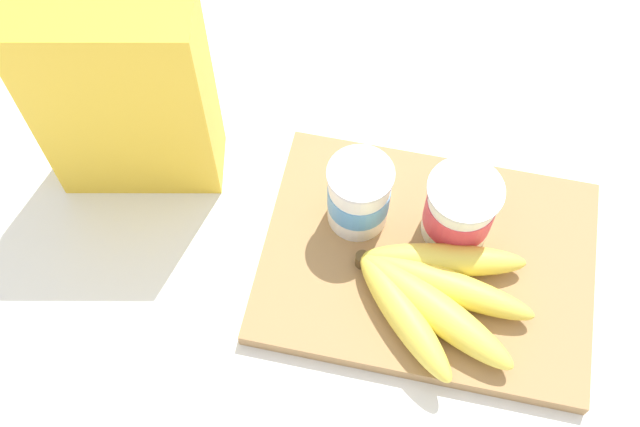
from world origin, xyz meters
The scene contains 6 objects.
ground_plane centered at (0.00, 0.00, 0.00)m, with size 2.40×2.40×0.00m, color white.
cutting_board centered at (0.00, 0.00, 0.01)m, with size 0.34×0.25×0.02m, color #A37A4C.
cereal_box centered at (-0.33, 0.06, 0.12)m, with size 0.17×0.07×0.25m, color yellow.
yogurt_cup_front centered at (-0.08, 0.03, 0.06)m, with size 0.07×0.07×0.09m.
yogurt_cup_back centered at (0.02, 0.04, 0.06)m, with size 0.08×0.08×0.08m.
banana_bunch centered at (0.01, -0.05, 0.04)m, with size 0.19×0.16×0.04m.
Camera 1 is at (-0.04, -0.36, 0.73)m, focal length 43.31 mm.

